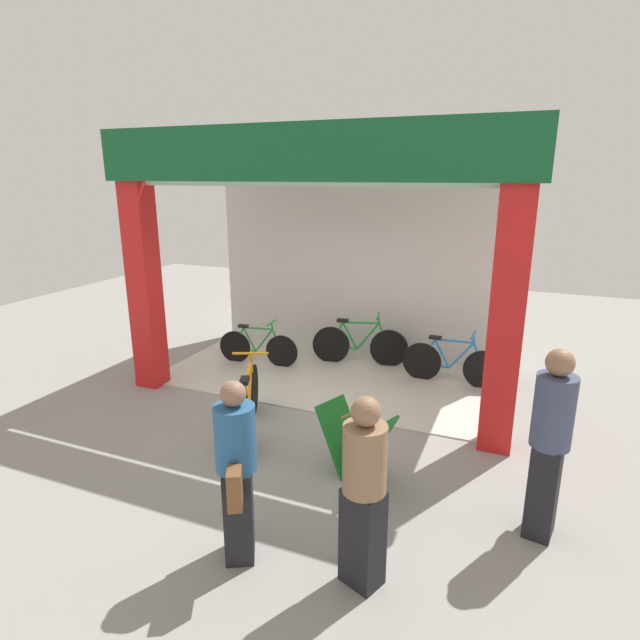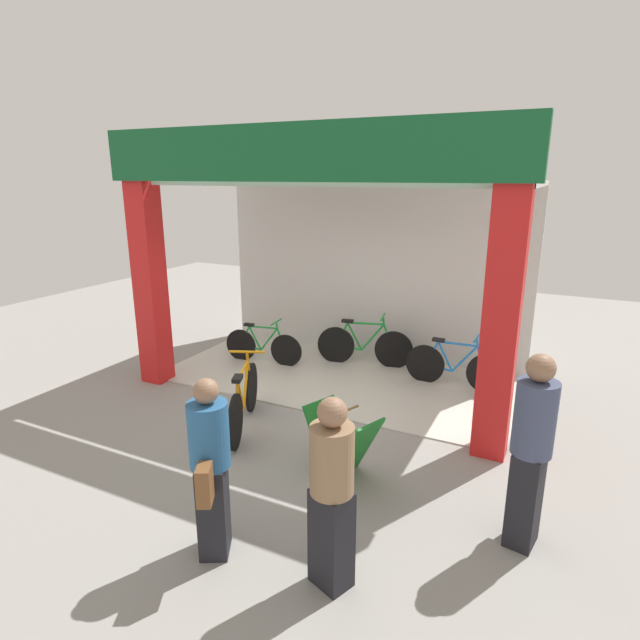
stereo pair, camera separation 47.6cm
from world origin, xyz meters
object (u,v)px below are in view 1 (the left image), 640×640
at_px(bicycle_inside_0, 258,347).
at_px(bicycle_inside_2, 452,363).
at_px(bicycle_parked_0, 249,403).
at_px(pedestrian_1, 550,441).
at_px(sandwich_board_sign, 356,442).
at_px(pedestrian_0, 364,491).
at_px(bicycle_inside_1, 359,344).
at_px(pedestrian_2, 237,471).

relative_size(bicycle_inside_0, bicycle_inside_2, 0.92).
height_order(bicycle_parked_0, pedestrian_1, pedestrian_1).
relative_size(sandwich_board_sign, pedestrian_0, 0.57).
xyz_separation_m(bicycle_inside_1, pedestrian_0, (1.59, -4.76, 0.48)).
distance_m(pedestrian_0, pedestrian_2, 1.07).
distance_m(pedestrian_1, pedestrian_2, 2.74).
bearing_deg(pedestrian_2, pedestrian_0, 6.77).
bearing_deg(sandwich_board_sign, bicycle_inside_1, 107.50).
bearing_deg(pedestrian_1, bicycle_inside_0, 147.73).
height_order(bicycle_inside_2, pedestrian_2, pedestrian_2).
relative_size(bicycle_parked_0, pedestrian_0, 0.99).
xyz_separation_m(pedestrian_0, pedestrian_2, (-1.06, -0.13, -0.00)).
relative_size(pedestrian_0, pedestrian_2, 1.00).
xyz_separation_m(bicycle_inside_0, bicycle_parked_0, (1.07, -2.15, 0.06)).
distance_m(sandwich_board_sign, pedestrian_0, 1.66).
distance_m(bicycle_inside_0, sandwich_board_sign, 3.71).
distance_m(bicycle_inside_0, pedestrian_1, 5.42).
bearing_deg(sandwich_board_sign, bicycle_inside_0, 135.77).
xyz_separation_m(bicycle_parked_0, pedestrian_2, (1.09, -2.05, 0.46)).
distance_m(bicycle_inside_1, pedestrian_2, 4.94).
height_order(bicycle_inside_0, pedestrian_1, pedestrian_1).
height_order(bicycle_parked_0, sandwich_board_sign, bicycle_parked_0).
height_order(bicycle_inside_0, pedestrian_2, pedestrian_2).
distance_m(bicycle_inside_0, pedestrian_2, 4.75).
relative_size(bicycle_inside_2, bicycle_parked_0, 0.97).
relative_size(bicycle_parked_0, pedestrian_2, 0.99).
bearing_deg(bicycle_inside_0, pedestrian_2, -62.83).
bearing_deg(bicycle_parked_0, pedestrian_2, -62.11).
relative_size(sandwich_board_sign, pedestrian_1, 0.52).
distance_m(bicycle_inside_2, pedestrian_0, 4.50).
relative_size(pedestrian_1, pedestrian_2, 1.10).
height_order(bicycle_inside_0, sandwich_board_sign, bicycle_inside_0).
bearing_deg(pedestrian_2, bicycle_inside_0, 117.17).
height_order(bicycle_inside_1, bicycle_parked_0, bicycle_parked_0).
xyz_separation_m(bicycle_parked_0, pedestrian_0, (2.15, -1.93, 0.46)).
bearing_deg(pedestrian_1, pedestrian_2, -150.88).
height_order(bicycle_inside_1, pedestrian_1, pedestrian_1).
relative_size(bicycle_inside_2, pedestrian_2, 0.96).
bearing_deg(bicycle_parked_0, sandwich_board_sign, -15.41).
bearing_deg(pedestrian_2, bicycle_parked_0, 117.89).
relative_size(bicycle_inside_0, pedestrian_0, 0.88).
height_order(pedestrian_1, pedestrian_2, pedestrian_1).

